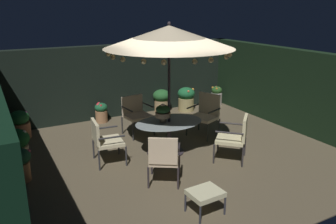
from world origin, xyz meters
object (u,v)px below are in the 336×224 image
object	(u,v)px
patio_chair_southeast	(104,138)
potted_plant_back_center	(101,112)
patio_chair_northeast	(206,112)
centerpiece_planter	(163,112)
patio_chair_east	(136,112)
potted_plant_front_corner	(186,98)
patio_umbrella	(169,37)
patio_dining_table	(169,129)
patio_chair_south	(164,157)
potted_plant_back_left	(20,163)
patio_chair_north	(236,135)
ottoman_footrest	(205,194)
potted_plant_left_far	(217,95)
potted_plant_back_right	(162,100)
potted_plant_left_near	(20,124)
potted_plant_right_near	(15,144)

from	to	relation	value
patio_chair_southeast	potted_plant_back_center	size ratio (longest dim) A/B	1.66
patio_chair_northeast	potted_plant_back_center	distance (m)	2.98
centerpiece_planter	patio_chair_east	distance (m)	1.43
potted_plant_back_center	potted_plant_front_corner	distance (m)	2.66
patio_umbrella	patio_chair_east	world-z (taller)	patio_umbrella
patio_dining_table	patio_chair_southeast	size ratio (longest dim) A/B	1.65
potted_plant_back_center	patio_chair_east	bearing A→B (deg)	-69.52
patio_chair_south	potted_plant_back_center	world-z (taller)	patio_chair_south
patio_chair_east	potted_plant_back_left	world-z (taller)	patio_chair_east
patio_chair_north	potted_plant_back_left	world-z (taller)	patio_chair_north
patio_chair_east	patio_chair_southeast	distance (m)	1.77
centerpiece_planter	patio_chair_northeast	world-z (taller)	centerpiece_planter
ottoman_footrest	potted_plant_left_far	size ratio (longest dim) A/B	0.85
patio_umbrella	patio_chair_east	bearing A→B (deg)	97.03
patio_chair_north	centerpiece_planter	bearing A→B (deg)	137.25
centerpiece_planter	potted_plant_back_right	distance (m)	3.12
potted_plant_back_left	patio_chair_north	bearing A→B (deg)	-16.29
patio_chair_east	ottoman_footrest	xyz separation A→B (m)	(-0.46, -3.75, -0.24)
patio_dining_table	potted_plant_back_right	world-z (taller)	patio_dining_table
patio_dining_table	patio_chair_south	size ratio (longest dim) A/B	1.59
potted_plant_back_center	potted_plant_left_near	bearing A→B (deg)	-173.72
patio_dining_table	ottoman_footrest	distance (m)	2.42
patio_dining_table	potted_plant_left_far	bearing A→B (deg)	39.17
patio_chair_north	patio_chair_east	xyz separation A→B (m)	(-1.19, 2.44, 0.02)
potted_plant_left_far	patio_chair_east	bearing A→B (deg)	-160.75
patio_chair_south	potted_plant_back_center	bearing A→B (deg)	88.45
patio_umbrella	potted_plant_left_far	bearing A→B (deg)	39.17
patio_dining_table	potted_plant_left_far	size ratio (longest dim) A/B	2.46
potted_plant_back_right	potted_plant_left_near	size ratio (longest dim) A/B	1.00
potted_plant_back_center	patio_chair_northeast	bearing A→B (deg)	-47.55
potted_plant_left_far	patio_dining_table	bearing A→B (deg)	-140.83
patio_chair_east	ottoman_footrest	world-z (taller)	patio_chair_east
patio_chair_south	potted_plant_back_left	world-z (taller)	patio_chair_south
patio_chair_northeast	potted_plant_right_near	distance (m)	4.41
potted_plant_back_left	patio_chair_northeast	bearing A→B (deg)	4.81
potted_plant_left_far	potted_plant_left_near	world-z (taller)	potted_plant_left_near
potted_plant_right_near	patio_chair_north	bearing A→B (deg)	-29.14
patio_dining_table	potted_plant_back_left	bearing A→B (deg)	176.83
patio_dining_table	potted_plant_right_near	world-z (taller)	patio_dining_table
potted_plant_back_right	centerpiece_planter	bearing A→B (deg)	-116.94
potted_plant_back_right	patio_umbrella	bearing A→B (deg)	-114.47
patio_chair_south	potted_plant_left_near	xyz separation A→B (m)	(-2.02, 3.70, -0.20)
patio_chair_north	patio_chair_southeast	xyz separation A→B (m)	(-2.44, 1.17, -0.02)
centerpiece_planter	potted_plant_right_near	size ratio (longest dim) A/B	0.62
ottoman_footrest	patio_chair_northeast	bearing A→B (deg)	55.49
patio_chair_north	potted_plant_back_right	size ratio (longest dim) A/B	1.40
patio_chair_east	patio_chair_north	bearing A→B (deg)	-63.91
patio_umbrella	patio_chair_northeast	bearing A→B (deg)	21.83
centerpiece_planter	ottoman_footrest	xyz separation A→B (m)	(-0.50, -2.37, -0.61)
potted_plant_left_far	patio_chair_south	bearing A→B (deg)	-136.08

